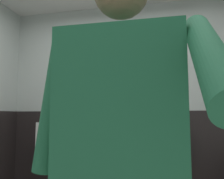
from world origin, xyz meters
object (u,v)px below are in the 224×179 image
urinal_left (55,139)px  soap_dispenser (125,97)px  urinal_middle (110,140)px  urinal_right (172,142)px  person (121,136)px

urinal_left → soap_dispenser: (0.93, 0.12, 0.55)m
urinal_left → urinal_middle: bearing=0.0°
urinal_middle → soap_dispenser: size_ratio=6.89×
urinal_right → person: 2.11m
soap_dispenser → urinal_middle: bearing=-145.9°
urinal_left → soap_dispenser: bearing=7.3°
urinal_right → soap_dispenser: bearing=168.2°
urinal_middle → urinal_right: 0.75m
urinal_middle → urinal_right: bearing=0.0°
urinal_right → soap_dispenser: soap_dispenser is taller
soap_dispenser → person: bearing=-81.0°
person → soap_dispenser: bearing=99.0°
soap_dispenser → urinal_left: bearing=-172.7°
urinal_left → person: person is taller
urinal_left → soap_dispenser: soap_dispenser is taller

